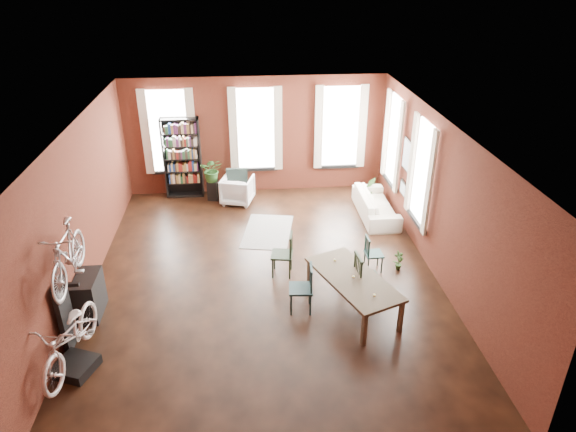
{
  "coord_description": "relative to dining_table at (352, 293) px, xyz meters",
  "views": [
    {
      "loc": [
        -0.35,
        -8.91,
        5.95
      ],
      "look_at": [
        0.52,
        0.6,
        1.1
      ],
      "focal_mm": 32.0,
      "sensor_mm": 36.0,
      "label": 1
    }
  ],
  "objects": [
    {
      "name": "bike_wall_rack",
      "position": [
        -4.96,
        -0.61,
        0.3
      ],
      "size": [
        0.16,
        0.6,
        1.3
      ],
      "primitive_type": "cube",
      "color": "black",
      "rests_on": "ground"
    },
    {
      "name": "bookshelf",
      "position": [
        -3.56,
        5.49,
        0.75
      ],
      "size": [
        1.0,
        0.32,
        2.2
      ],
      "primitive_type": "cube",
      "color": "black",
      "rests_on": "ground"
    },
    {
      "name": "console_table",
      "position": [
        -4.84,
        0.29,
        0.05
      ],
      "size": [
        0.4,
        0.8,
        0.8
      ],
      "primitive_type": "cube",
      "color": "black",
      "rests_on": "ground"
    },
    {
      "name": "plant_small",
      "position": [
        1.25,
        1.24,
        -0.27
      ],
      "size": [
        0.38,
        0.49,
        0.16
      ],
      "primitive_type": "imported",
      "rotation": [
        0.0,
        0.0,
        0.39
      ],
      "color": "#2C4F1F",
      "rests_on": "ground"
    },
    {
      "name": "bicycle_hung",
      "position": [
        -4.71,
        -0.61,
        1.79
      ],
      "size": [
        0.47,
        1.0,
        1.66
      ],
      "primitive_type": "imported",
      "color": "#A5A8AD",
      "rests_on": "bike_wall_rack"
    },
    {
      "name": "dining_chair_a",
      "position": [
        -0.96,
        0.06,
        0.12
      ],
      "size": [
        0.47,
        0.47,
        0.94
      ],
      "primitive_type": "cube",
      "rotation": [
        0.0,
        0.0,
        -1.66
      ],
      "color": "#1A3639",
      "rests_on": "ground"
    },
    {
      "name": "bike_trainer",
      "position": [
        -4.74,
        -1.21,
        -0.26
      ],
      "size": [
        0.76,
        0.76,
        0.17
      ],
      "primitive_type": "cube",
      "rotation": [
        0.0,
        0.0,
        -0.38
      ],
      "color": "black",
      "rests_on": "ground"
    },
    {
      "name": "dining_chair_d",
      "position": [
        0.72,
        1.28,
        0.05
      ],
      "size": [
        0.37,
        0.37,
        0.78
      ],
      "primitive_type": "cube",
      "rotation": [
        0.0,
        0.0,
        1.6
      ],
      "color": "#173330",
      "rests_on": "ground"
    },
    {
      "name": "plant_on_stand",
      "position": [
        -2.77,
        5.15,
        0.45
      ],
      "size": [
        0.66,
        0.72,
        0.52
      ],
      "primitive_type": "imported",
      "rotation": [
        0.0,
        0.0,
        -0.1
      ],
      "color": "#2C5D25",
      "rests_on": "plant_stand"
    },
    {
      "name": "room",
      "position": [
        -1.31,
        1.81,
        1.79
      ],
      "size": [
        9.0,
        9.04,
        3.22
      ],
      "color": "black",
      "rests_on": "ground"
    },
    {
      "name": "dining_chair_b",
      "position": [
        -1.21,
        1.3,
        0.12
      ],
      "size": [
        0.5,
        0.5,
        0.94
      ],
      "primitive_type": "cube",
      "rotation": [
        0.0,
        0.0,
        -1.74
      ],
      "color": "black",
      "rests_on": "ground"
    },
    {
      "name": "bicycle_floor",
      "position": [
        -4.7,
        -1.2,
        0.78
      ],
      "size": [
        0.79,
        1.08,
        1.91
      ],
      "primitive_type": "imported",
      "rotation": [
        0.0,
        0.0,
        -0.13
      ],
      "color": "beige",
      "rests_on": "bike_trainer"
    },
    {
      "name": "cream_sofa",
      "position": [
        1.39,
        3.79,
        0.06
      ],
      "size": [
        0.61,
        2.08,
        0.81
      ],
      "primitive_type": "imported",
      "rotation": [
        0.0,
        0.0,
        1.57
      ],
      "color": "beige",
      "rests_on": "ground"
    },
    {
      "name": "striped_rug",
      "position": [
        -1.41,
        3.17,
        -0.34
      ],
      "size": [
        1.4,
        1.92,
        0.01
      ],
      "primitive_type": "cube",
      "rotation": [
        0.0,
        0.0,
        -0.19
      ],
      "color": "black",
      "rests_on": "ground"
    },
    {
      "name": "plant_by_sofa",
      "position": [
        1.39,
        4.67,
        -0.19
      ],
      "size": [
        0.45,
        0.73,
        0.31
      ],
      "primitive_type": "imported",
      "rotation": [
        0.0,
        0.0,
        0.09
      ],
      "color": "#336327",
      "rests_on": "ground"
    },
    {
      "name": "dining_chair_c",
      "position": [
        0.32,
        0.19,
        0.17
      ],
      "size": [
        0.52,
        0.52,
        1.03
      ],
      "primitive_type": "cube",
      "rotation": [
        0.0,
        0.0,
        1.66
      ],
      "color": "black",
      "rests_on": "ground"
    },
    {
      "name": "white_armchair",
      "position": [
        -2.12,
        4.9,
        0.06
      ],
      "size": [
        0.95,
        0.92,
        0.81
      ],
      "primitive_type": "imported",
      "rotation": [
        0.0,
        0.0,
        2.87
      ],
      "color": "silver",
      "rests_on": "ground"
    },
    {
      "name": "dining_table",
      "position": [
        0.0,
        0.0,
        0.0
      ],
      "size": [
        1.62,
        2.23,
        0.69
      ],
      "primitive_type": "cube",
      "rotation": [
        0.0,
        0.0,
        0.38
      ],
      "color": "#4B3F2D",
      "rests_on": "ground"
    },
    {
      "name": "plant_stand",
      "position": [
        -2.78,
        5.15,
        -0.08
      ],
      "size": [
        0.32,
        0.32,
        0.54
      ],
      "primitive_type": "cube",
      "rotation": [
        0.0,
        0.0,
        -0.22
      ],
      "color": "black",
      "rests_on": "ground"
    }
  ]
}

